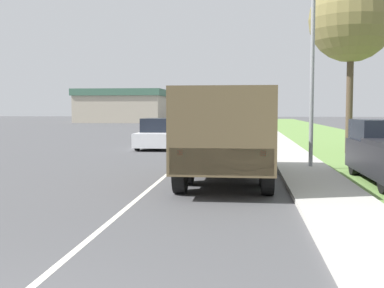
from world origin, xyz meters
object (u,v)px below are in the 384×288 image
object	(u,v)px
car_second_ahead	(190,128)
car_nearest_ahead	(159,135)
lamp_post	(307,31)
military_truck	(227,129)

from	to	relation	value
car_second_ahead	car_nearest_ahead	bearing A→B (deg)	-92.56
lamp_post	car_second_ahead	bearing A→B (deg)	108.31
car_nearest_ahead	lamp_post	distance (m)	11.44
military_truck	lamp_post	world-z (taller)	lamp_post
military_truck	car_second_ahead	world-z (taller)	military_truck
military_truck	car_nearest_ahead	xyz separation A→B (m)	(-4.09, 11.35, -0.81)
military_truck	lamp_post	bearing A→B (deg)	49.07
car_nearest_ahead	military_truck	bearing A→B (deg)	-70.18
military_truck	lamp_post	distance (m)	5.11
military_truck	car_nearest_ahead	size ratio (longest dim) A/B	1.50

